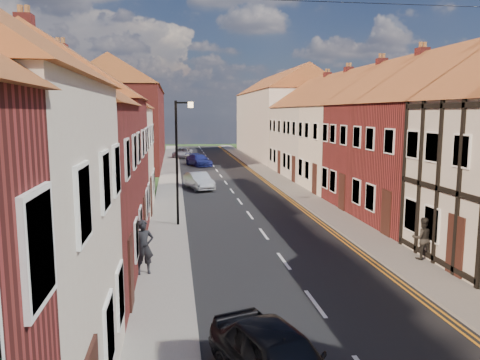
{
  "coord_description": "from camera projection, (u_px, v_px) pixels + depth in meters",
  "views": [
    {
      "loc": [
        -4.0,
        -2.6,
        5.57
      ],
      "look_at": [
        -0.2,
        24.42,
        1.61
      ],
      "focal_mm": 35.0,
      "sensor_mm": 36.0,
      "label": 1
    }
  ],
  "objects": [
    {
      "name": "pavement_left",
      "position": [
        170.0,
        192.0,
        32.68
      ],
      "size": [
        1.8,
        90.0,
        0.12
      ],
      "primitive_type": "cube",
      "color": "slate",
      "rests_on": "ground"
    },
    {
      "name": "pavement_right",
      "position": [
        292.0,
        189.0,
        33.89
      ],
      "size": [
        1.8,
        90.0,
        0.12
      ],
      "primitive_type": "cube",
      "color": "slate",
      "rests_on": "ground"
    },
    {
      "name": "car_distant",
      "position": [
        183.0,
        153.0,
        57.59
      ],
      "size": [
        2.82,
        4.73,
        1.23
      ],
      "primitive_type": "imported",
      "rotation": [
        0.0,
        0.0,
        -0.18
      ],
      "color": "#A8A9B0",
      "rests_on": "ground"
    },
    {
      "name": "cottage_r_cream_far",
      "position": [
        318.0,
        124.0,
        43.44
      ],
      "size": [
        8.3,
        6.0,
        9.0
      ],
      "color": "beige",
      "rests_on": "ground"
    },
    {
      "name": "cottage_l_brick_mid",
      "position": [
        47.0,
        137.0,
        19.65
      ],
      "size": [
        8.3,
        5.7,
        9.1
      ],
      "color": "maroon",
      "rests_on": "ground"
    },
    {
      "name": "block_left_far",
      "position": [
        125.0,
        115.0,
        50.86
      ],
      "size": [
        8.3,
        24.2,
        10.5
      ],
      "color": "maroon",
      "rests_on": "ground"
    },
    {
      "name": "car_mid",
      "position": [
        199.0,
        181.0,
        34.07
      ],
      "size": [
        2.25,
        3.96,
        1.23
      ],
      "primitive_type": "imported",
      "rotation": [
        0.0,
        0.0,
        0.27
      ],
      "color": "#B6B8BE",
      "rests_on": "ground"
    },
    {
      "name": "car_far",
      "position": [
        199.0,
        160.0,
        48.79
      ],
      "size": [
        3.01,
        4.53,
        1.22
      ],
      "primitive_type": "imported",
      "rotation": [
        0.0,
        0.0,
        0.34
      ],
      "color": "navy",
      "rests_on": "ground"
    },
    {
      "name": "lamppost",
      "position": [
        179.0,
        155.0,
        22.46
      ],
      "size": [
        0.88,
        0.15,
        6.0
      ],
      "color": "black",
      "rests_on": "pavement_left"
    },
    {
      "name": "cottage_l_pink",
      "position": [
        76.0,
        135.0,
        25.36
      ],
      "size": [
        8.3,
        6.3,
        8.8
      ],
      "color": "#C4B09A",
      "rests_on": "ground"
    },
    {
      "name": "pedestrian_right",
      "position": [
        423.0,
        238.0,
        17.41
      ],
      "size": [
        0.87,
        0.73,
        1.59
      ],
      "primitive_type": "imported",
      "rotation": [
        0.0,
        0.0,
        2.97
      ],
      "color": "black",
      "rests_on": "pavement_right"
    },
    {
      "name": "block_right_far",
      "position": [
        281.0,
        114.0,
        58.32
      ],
      "size": [
        8.3,
        24.2,
        10.5
      ],
      "color": "beige",
      "rests_on": "ground"
    },
    {
      "name": "road",
      "position": [
        232.0,
        191.0,
        33.3
      ],
      "size": [
        7.0,
        90.0,
        0.02
      ],
      "primitive_type": "cube",
      "color": "black",
      "rests_on": "ground"
    },
    {
      "name": "cottage_r_white_far",
      "position": [
        338.0,
        126.0,
        38.14
      ],
      "size": [
        8.3,
        5.2,
        9.0
      ],
      "color": "beige",
      "rests_on": "ground"
    },
    {
      "name": "cottage_r_cream_mid",
      "position": [
        402.0,
        131.0,
        27.56
      ],
      "size": [
        8.3,
        5.2,
        9.0
      ],
      "color": "maroon",
      "rests_on": "ground"
    },
    {
      "name": "pedestrian_left_b",
      "position": [
        144.0,
        247.0,
        15.81
      ],
      "size": [
        0.76,
        0.59,
        1.86
      ],
      "primitive_type": "imported",
      "rotation": [
        0.0,
        0.0,
        0.23
      ],
      "color": "black",
      "rests_on": "pavement_left"
    },
    {
      "name": "cottage_r_white_near",
      "position": [
        456.0,
        135.0,
        22.27
      ],
      "size": [
        8.3,
        6.0,
        9.0
      ],
      "color": "maroon",
      "rests_on": "ground"
    },
    {
      "name": "cottage_r_pink",
      "position": [
        365.0,
        128.0,
        32.85
      ],
      "size": [
        8.3,
        6.0,
        9.0
      ],
      "color": "#C4B09A",
      "rests_on": "ground"
    }
  ]
}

